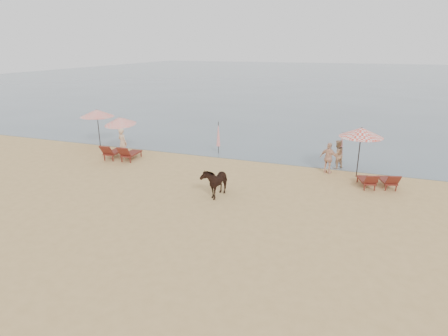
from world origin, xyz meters
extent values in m
plane|color=tan|center=(0.00, 0.00, 0.00)|extent=(120.00, 120.00, 0.00)
cube|color=#51606B|center=(0.00, 80.00, 0.00)|extent=(160.00, 140.00, 0.06)
cube|color=maroon|center=(-8.46, 7.72, 0.39)|extent=(0.82, 1.59, 0.09)
cube|color=maroon|center=(-8.40, 6.89, 0.70)|extent=(0.75, 0.55, 0.68)
cube|color=maroon|center=(-7.24, 7.79, 0.39)|extent=(0.82, 1.59, 0.09)
cube|color=maroon|center=(-7.19, 6.96, 0.70)|extent=(0.75, 0.55, 0.68)
cube|color=maroon|center=(6.70, 7.81, 0.33)|extent=(0.99, 1.45, 0.08)
cube|color=maroon|center=(6.92, 7.13, 0.60)|extent=(0.72, 0.60, 0.58)
cube|color=maroon|center=(7.70, 8.12, 0.33)|extent=(0.99, 1.45, 0.08)
cube|color=maroon|center=(7.91, 7.44, 0.60)|extent=(0.72, 0.60, 0.58)
cylinder|color=black|center=(-11.23, 9.86, 1.21)|extent=(0.06, 0.06, 2.43)
cone|color=red|center=(-11.23, 9.86, 2.37)|extent=(2.32, 2.32, 0.50)
sphere|color=black|center=(-11.23, 9.86, 2.59)|extent=(0.09, 0.09, 0.09)
cylinder|color=black|center=(-8.50, 8.66, 1.14)|extent=(0.05, 0.05, 2.28)
cone|color=red|center=(-8.50, 8.66, 2.22)|extent=(2.01, 2.05, 0.68)
sphere|color=black|center=(-8.50, 8.66, 2.44)|extent=(0.08, 0.08, 0.08)
cylinder|color=black|center=(6.22, 9.19, 1.28)|extent=(0.06, 0.06, 2.56)
cone|color=red|center=(6.22, 9.19, 2.50)|extent=(2.27, 2.27, 0.51)
sphere|color=black|center=(6.22, 9.19, 2.73)|extent=(0.09, 0.09, 0.09)
cylinder|color=black|center=(-2.55, 10.91, 1.08)|extent=(0.05, 0.05, 2.17)
cone|color=red|center=(-2.55, 10.91, 1.34)|extent=(0.26, 0.26, 1.62)
cylinder|color=black|center=(5.22, 11.12, 1.00)|extent=(0.04, 0.04, 2.01)
cone|color=red|center=(5.22, 11.12, 1.25)|extent=(0.24, 0.24, 1.51)
imported|color=black|center=(-0.10, 4.07, 0.72)|extent=(0.94, 1.78, 1.45)
imported|color=#D7AC86|center=(-7.90, 7.89, 0.97)|extent=(0.82, 0.67, 1.94)
imported|color=#D8AD87|center=(5.05, 10.36, 0.85)|extent=(1.04, 1.03, 1.69)
imported|color=#E2AC8D|center=(4.67, 9.28, 0.88)|extent=(1.12, 0.76, 1.77)
camera|label=1|loc=(6.02, -11.51, 6.88)|focal=30.00mm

